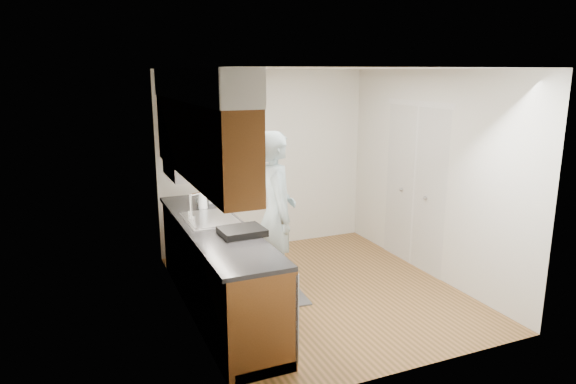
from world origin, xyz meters
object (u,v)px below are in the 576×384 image
object	(u,v)px
soap_bottle_c	(201,198)
dish_rack	(242,231)
person	(276,203)
soap_bottle_a	(202,198)
soap_bottle_b	(211,196)

from	to	relation	value
soap_bottle_c	dish_rack	bearing A→B (deg)	-85.73
person	dish_rack	bearing A→B (deg)	146.17
person	soap_bottle_c	size ratio (longest dim) A/B	13.22
soap_bottle_c	dish_rack	xyz separation A→B (m)	(0.09, -1.26, -0.05)
soap_bottle_a	soap_bottle_b	size ratio (longest dim) A/B	1.64
soap_bottle_c	soap_bottle_b	bearing A→B (deg)	12.50
soap_bottle_b	soap_bottle_c	distance (m)	0.14
soap_bottle_a	soap_bottle_b	xyz separation A→B (m)	(0.17, 0.26, -0.06)
person	soap_bottle_c	distance (m)	0.97
soap_bottle_a	dish_rack	distance (m)	1.04
dish_rack	person	bearing A→B (deg)	42.00
soap_bottle_a	soap_bottle_c	size ratio (longest dim) A/B	1.82
soap_bottle_c	dish_rack	size ratio (longest dim) A/B	0.38
soap_bottle_b	dish_rack	world-z (taller)	soap_bottle_b
person	dish_rack	world-z (taller)	person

